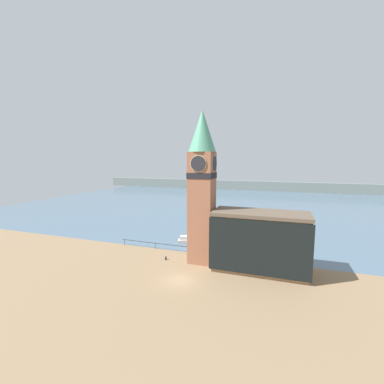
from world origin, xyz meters
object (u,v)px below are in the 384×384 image
object	(u,v)px
pier_building	(260,241)
mooring_bollard_near	(166,258)
clock_tower	(202,183)
boat_near	(188,240)

from	to	relation	value
pier_building	mooring_bollard_near	bearing A→B (deg)	-176.42
mooring_bollard_near	clock_tower	bearing A→B (deg)	14.49
boat_near	mooring_bollard_near	distance (m)	9.34
pier_building	boat_near	distance (m)	17.06
pier_building	mooring_bollard_near	world-z (taller)	pier_building
clock_tower	pier_building	xyz separation A→B (m)	(9.04, -0.55, -8.26)
mooring_bollard_near	pier_building	bearing A→B (deg)	3.58
clock_tower	boat_near	world-z (taller)	clock_tower
boat_near	mooring_bollard_near	bearing A→B (deg)	-108.19
clock_tower	pier_building	bearing A→B (deg)	-3.46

